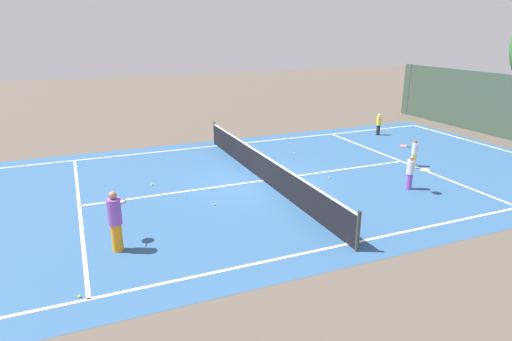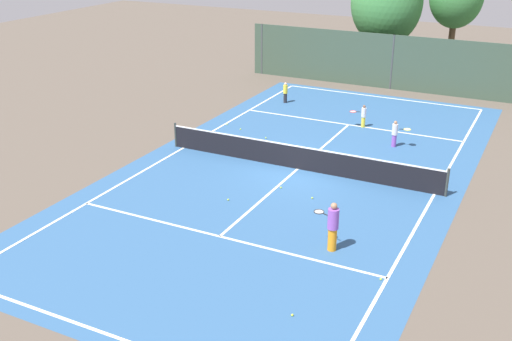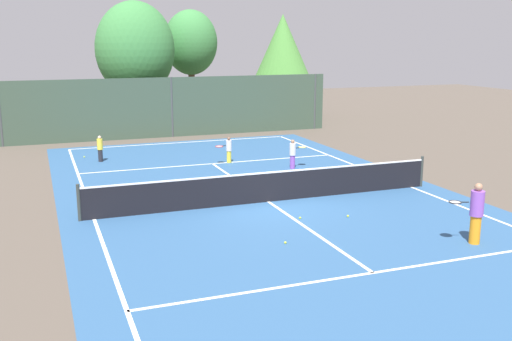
% 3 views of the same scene
% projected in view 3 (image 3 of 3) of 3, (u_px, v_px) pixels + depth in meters
% --- Properties ---
extents(ground_plane, '(80.00, 80.00, 0.00)m').
position_uv_depth(ground_plane, '(268.00, 202.00, 19.19)').
color(ground_plane, brown).
extents(court_surface, '(13.00, 25.00, 0.01)m').
position_uv_depth(court_surface, '(268.00, 202.00, 19.19)').
color(court_surface, '#2D5684').
rests_on(court_surface, ground_plane).
extents(tennis_net, '(11.90, 0.10, 1.10)m').
position_uv_depth(tennis_net, '(268.00, 187.00, 19.08)').
color(tennis_net, '#333833').
rests_on(tennis_net, ground_plane).
extents(perimeter_fence, '(18.00, 0.12, 3.20)m').
position_uv_depth(perimeter_fence, '(172.00, 107.00, 31.64)').
color(perimeter_fence, '#384C3D').
rests_on(perimeter_fence, ground_plane).
extents(tree_0, '(4.42, 3.82, 7.27)m').
position_uv_depth(tree_0, '(135.00, 49.00, 33.09)').
color(tree_0, brown).
rests_on(tree_0, ground_plane).
extents(tree_1, '(3.29, 2.97, 6.95)m').
position_uv_depth(tree_1, '(191.00, 43.00, 36.27)').
color(tree_1, brown).
rests_on(tree_1, ground_plane).
extents(tree_2, '(3.91, 3.91, 6.81)m').
position_uv_depth(tree_2, '(283.00, 48.00, 39.51)').
color(tree_2, brown).
rests_on(tree_2, ground_plane).
extents(player_0, '(0.84, 0.51, 1.20)m').
position_uv_depth(player_0, '(293.00, 153.00, 24.01)').
color(player_0, purple).
rests_on(player_0, ground_plane).
extents(player_1, '(0.24, 0.24, 1.13)m').
position_uv_depth(player_1, '(100.00, 148.00, 25.37)').
color(player_1, '#232328').
rests_on(player_1, ground_plane).
extents(player_2, '(0.82, 0.51, 1.11)m').
position_uv_depth(player_2, '(228.00, 149.00, 25.12)').
color(player_2, yellow).
rests_on(player_2, ground_plane).
extents(player_3, '(0.92, 0.57, 1.61)m').
position_uv_depth(player_3, '(476.00, 213.00, 15.11)').
color(player_3, orange).
rests_on(player_3, ground_plane).
extents(tennis_ball_0, '(0.07, 0.07, 0.07)m').
position_uv_depth(tennis_ball_0, '(84.00, 157.00, 26.34)').
color(tennis_ball_0, '#CCE533').
rests_on(tennis_ball_0, ground_plane).
extents(tennis_ball_1, '(0.07, 0.07, 0.07)m').
position_uv_depth(tennis_ball_1, '(166.00, 189.00, 20.74)').
color(tennis_ball_1, '#CCE533').
rests_on(tennis_ball_1, ground_plane).
extents(tennis_ball_3, '(0.07, 0.07, 0.07)m').
position_uv_depth(tennis_ball_3, '(348.00, 216.00, 17.53)').
color(tennis_ball_3, '#CCE533').
rests_on(tennis_ball_3, ground_plane).
extents(tennis_ball_5, '(0.07, 0.07, 0.07)m').
position_uv_depth(tennis_ball_5, '(285.00, 243.00, 15.25)').
color(tennis_ball_5, '#CCE533').
rests_on(tennis_ball_5, ground_plane).
extents(tennis_ball_6, '(0.07, 0.07, 0.07)m').
position_uv_depth(tennis_ball_6, '(264.00, 183.00, 21.61)').
color(tennis_ball_6, '#CCE533').
rests_on(tennis_ball_6, ground_plane).
extents(tennis_ball_7, '(0.07, 0.07, 0.07)m').
position_uv_depth(tennis_ball_7, '(300.00, 218.00, 17.36)').
color(tennis_ball_7, '#CCE533').
rests_on(tennis_ball_7, ground_plane).
extents(tennis_ball_8, '(0.07, 0.07, 0.07)m').
position_uv_depth(tennis_ball_8, '(371.00, 184.00, 21.43)').
color(tennis_ball_8, '#CCE533').
rests_on(tennis_ball_8, ground_plane).
extents(tennis_ball_9, '(0.07, 0.07, 0.07)m').
position_uv_depth(tennis_ball_9, '(88.00, 189.00, 20.73)').
color(tennis_ball_9, '#CCE533').
rests_on(tennis_ball_9, ground_plane).
extents(tennis_ball_10, '(0.07, 0.07, 0.07)m').
position_uv_depth(tennis_ball_10, '(117.00, 189.00, 20.71)').
color(tennis_ball_10, '#CCE533').
rests_on(tennis_ball_10, ground_plane).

